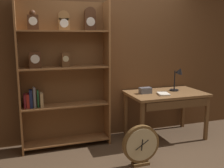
{
  "coord_description": "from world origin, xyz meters",
  "views": [
    {
      "loc": [
        -1.41,
        -2.71,
        1.65
      ],
      "look_at": [
        -0.22,
        0.78,
        0.96
      ],
      "focal_mm": 41.44,
      "sensor_mm": 36.0,
      "label": 1
    }
  ],
  "objects_px": {
    "desk_lamp": "(178,77)",
    "round_clock_large": "(141,145)",
    "workbench": "(167,98)",
    "open_repair_manual": "(163,94)",
    "bookshelf": "(62,74)",
    "toolbox_small": "(145,90)"
  },
  "relations": [
    {
      "from": "workbench",
      "to": "open_repair_manual",
      "type": "relative_size",
      "value": 5.59
    },
    {
      "from": "bookshelf",
      "to": "workbench",
      "type": "bearing_deg",
      "value": -7.69
    },
    {
      "from": "desk_lamp",
      "to": "toolbox_small",
      "type": "distance_m",
      "value": 0.62
    },
    {
      "from": "desk_lamp",
      "to": "open_repair_manual",
      "type": "bearing_deg",
      "value": -154.06
    },
    {
      "from": "workbench",
      "to": "toolbox_small",
      "type": "distance_m",
      "value": 0.38
    },
    {
      "from": "desk_lamp",
      "to": "round_clock_large",
      "type": "relative_size",
      "value": 0.74
    },
    {
      "from": "workbench",
      "to": "round_clock_large",
      "type": "relative_size",
      "value": 2.29
    },
    {
      "from": "workbench",
      "to": "toolbox_small",
      "type": "relative_size",
      "value": 6.58
    },
    {
      "from": "toolbox_small",
      "to": "open_repair_manual",
      "type": "xyz_separation_m",
      "value": [
        0.22,
        -0.18,
        -0.03
      ]
    },
    {
      "from": "toolbox_small",
      "to": "round_clock_large",
      "type": "bearing_deg",
      "value": -118.9
    },
    {
      "from": "open_repair_manual",
      "to": "round_clock_large",
      "type": "bearing_deg",
      "value": -123.62
    },
    {
      "from": "bookshelf",
      "to": "desk_lamp",
      "type": "height_order",
      "value": "bookshelf"
    },
    {
      "from": "bookshelf",
      "to": "open_repair_manual",
      "type": "distance_m",
      "value": 1.57
    },
    {
      "from": "workbench",
      "to": "open_repair_manual",
      "type": "xyz_separation_m",
      "value": [
        -0.12,
        -0.11,
        0.1
      ]
    },
    {
      "from": "desk_lamp",
      "to": "round_clock_large",
      "type": "height_order",
      "value": "desk_lamp"
    },
    {
      "from": "workbench",
      "to": "toolbox_small",
      "type": "xyz_separation_m",
      "value": [
        -0.35,
        0.07,
        0.13
      ]
    },
    {
      "from": "toolbox_small",
      "to": "round_clock_large",
      "type": "relative_size",
      "value": 0.35
    },
    {
      "from": "workbench",
      "to": "desk_lamp",
      "type": "relative_size",
      "value": 3.09
    },
    {
      "from": "bookshelf",
      "to": "open_repair_manual",
      "type": "relative_size",
      "value": 9.76
    },
    {
      "from": "bookshelf",
      "to": "toolbox_small",
      "type": "bearing_deg",
      "value": -6.65
    },
    {
      "from": "bookshelf",
      "to": "round_clock_large",
      "type": "distance_m",
      "value": 1.5
    },
    {
      "from": "workbench",
      "to": "bookshelf",
      "type": "bearing_deg",
      "value": 172.31
    }
  ]
}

